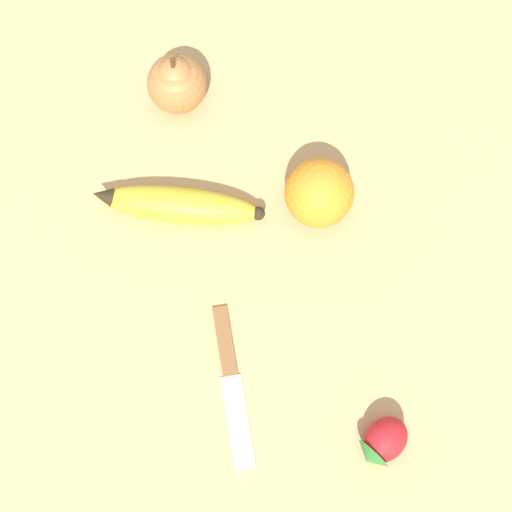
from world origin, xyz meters
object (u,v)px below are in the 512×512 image
at_px(orange, 319,193).
at_px(pear, 177,82).
at_px(strawberry, 383,442).
at_px(paring_knife, 231,379).
at_px(banana, 178,205).

bearing_deg(orange, pear, -22.03).
distance_m(strawberry, paring_knife, 0.17).
bearing_deg(strawberry, banana, -96.41).
bearing_deg(strawberry, orange, -123.70).
relative_size(banana, pear, 2.23).
height_order(pear, paring_knife, pear).
relative_size(banana, paring_knife, 1.19).
height_order(banana, paring_knife, banana).
relative_size(banana, strawberry, 2.90).
distance_m(pear, strawberry, 0.46).
bearing_deg(paring_knife, orange, -125.52).
relative_size(orange, strawberry, 1.15).
height_order(banana, strawberry, same).
relative_size(orange, paring_knife, 0.47).
xyz_separation_m(pear, strawberry, (-0.34, 0.32, -0.02)).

